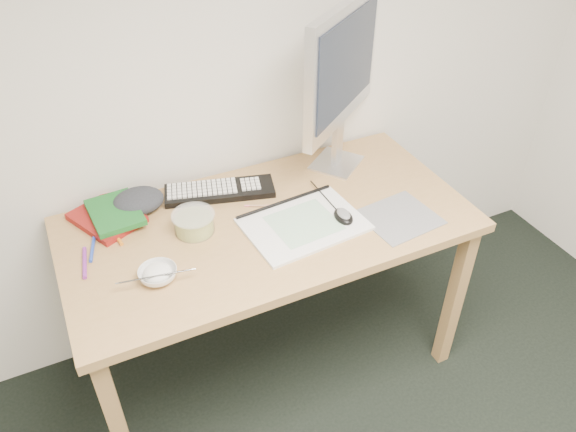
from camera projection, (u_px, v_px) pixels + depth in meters
name	position (u px, v px, depth m)	size (l,w,h in m)	color
desk	(269.00, 239.00, 1.99)	(1.40, 0.70, 0.75)	tan
mousepad	(399.00, 217.00, 1.95)	(0.25, 0.22, 0.00)	slate
sketchpad	(304.00, 224.00, 1.91)	(0.39, 0.28, 0.01)	silver
keyboard	(220.00, 191.00, 2.06)	(0.40, 0.13, 0.02)	black
monitor	(342.00, 70.00, 1.98)	(0.45, 0.35, 0.63)	silver
mouse	(344.00, 214.00, 1.92)	(0.06, 0.09, 0.03)	black
rice_bowl	(158.00, 274.00, 1.70)	(0.12, 0.12, 0.04)	silver
chopsticks	(156.00, 276.00, 1.66)	(0.02, 0.02, 0.22)	#ABABAD
fruit_tub	(194.00, 223.00, 1.87)	(0.14, 0.14, 0.07)	#EED554
book_red	(107.00, 218.00, 1.93)	(0.18, 0.23, 0.02)	maroon
book_green	(115.00, 212.00, 1.92)	(0.16, 0.22, 0.02)	#175C21
cloth_lump	(138.00, 201.00, 1.97)	(0.15, 0.13, 0.06)	#23252A
pencil_pink	(268.00, 206.00, 2.00)	(0.01, 0.01, 0.17)	pink
pencil_tan	(277.00, 206.00, 2.00)	(0.01, 0.01, 0.19)	#AC7E5A
pencil_black	(290.00, 209.00, 1.98)	(0.01, 0.01, 0.18)	black
marker_blue	(92.00, 249.00, 1.81)	(0.01, 0.01, 0.12)	#2140B7
marker_orange	(115.00, 234.00, 1.87)	(0.01, 0.01, 0.13)	orange
marker_purple	(85.00, 263.00, 1.76)	(0.01, 0.01, 0.14)	purple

